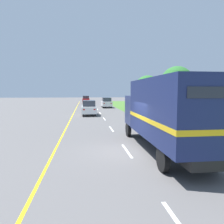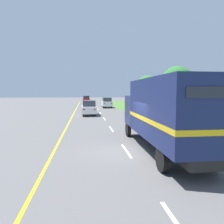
# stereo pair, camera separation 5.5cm
# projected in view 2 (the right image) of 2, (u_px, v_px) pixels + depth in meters

# --- Properties ---
(ground_plane) EXTENTS (200.00, 200.00, 0.00)m
(ground_plane) POSITION_uv_depth(u_px,v_px,m) (127.00, 152.00, 11.12)
(ground_plane) COLOR #5B5959
(grass_shoulder) EXTENTS (20.00, 72.48, 0.01)m
(grass_shoulder) POSITION_uv_depth(u_px,v_px,m) (190.00, 112.00, 33.06)
(grass_shoulder) COLOR #47752D
(grass_shoulder) RESTS_ON ground
(edge_line_yellow) EXTENTS (0.12, 72.48, 0.01)m
(edge_line_yellow) POSITION_uv_depth(u_px,v_px,m) (74.00, 113.00, 30.97)
(edge_line_yellow) COLOR yellow
(edge_line_yellow) RESTS_ON ground
(centre_dash_near) EXTENTS (0.12, 2.60, 0.01)m
(centre_dash_near) POSITION_uv_depth(u_px,v_px,m) (126.00, 151.00, 11.28)
(centre_dash_near) COLOR white
(centre_dash_near) RESTS_ON ground
(centre_dash_mid_a) EXTENTS (0.12, 2.60, 0.01)m
(centre_dash_mid_a) POSITION_uv_depth(u_px,v_px,m) (111.00, 129.00, 17.80)
(centre_dash_mid_a) COLOR white
(centre_dash_mid_a) RESTS_ON ground
(centre_dash_mid_b) EXTENTS (0.12, 2.60, 0.01)m
(centre_dash_mid_b) POSITION_uv_depth(u_px,v_px,m) (104.00, 119.00, 24.32)
(centre_dash_mid_b) COLOR white
(centre_dash_mid_b) RESTS_ON ground
(centre_dash_far) EXTENTS (0.12, 2.60, 0.01)m
(centre_dash_far) POSITION_uv_depth(u_px,v_px,m) (100.00, 113.00, 30.84)
(centre_dash_far) COLOR white
(centre_dash_far) RESTS_ON ground
(centre_dash_farthest) EXTENTS (0.12, 2.60, 0.01)m
(centre_dash_farthest) POSITION_uv_depth(u_px,v_px,m) (98.00, 109.00, 37.36)
(centre_dash_farthest) COLOR white
(centre_dash_farthest) RESTS_ON ground
(horse_trailer_truck) EXTENTS (2.35, 8.93, 3.66)m
(horse_trailer_truck) POSITION_uv_depth(u_px,v_px,m) (164.00, 112.00, 10.83)
(horse_trailer_truck) COLOR black
(horse_trailer_truck) RESTS_ON ground
(lead_car_white) EXTENTS (1.80, 4.52, 1.90)m
(lead_car_white) POSITION_uv_depth(u_px,v_px,m) (89.00, 108.00, 28.06)
(lead_car_white) COLOR black
(lead_car_white) RESTS_ON ground
(lead_car_white_ahead) EXTENTS (1.80, 4.56, 1.89)m
(lead_car_white_ahead) POSITION_uv_depth(u_px,v_px,m) (107.00, 102.00, 41.25)
(lead_car_white_ahead) COLOR black
(lead_car_white_ahead) RESTS_ON ground
(lead_car_red_ahead) EXTENTS (1.80, 4.42, 1.91)m
(lead_car_red_ahead) POSITION_uv_depth(u_px,v_px,m) (86.00, 99.00, 56.98)
(lead_car_red_ahead) COLOR black
(lead_car_red_ahead) RESTS_ON ground
(highway_sign) EXTENTS (1.91, 0.09, 2.56)m
(highway_sign) POSITION_uv_depth(u_px,v_px,m) (192.00, 110.00, 17.35)
(highway_sign) COLOR #9E9EA3
(highway_sign) RESTS_ON ground
(roadside_tree_near) EXTENTS (2.84, 2.84, 4.73)m
(roadside_tree_near) POSITION_uv_depth(u_px,v_px,m) (180.00, 89.00, 22.97)
(roadside_tree_near) COLOR brown
(roadside_tree_near) RESTS_ON ground
(roadside_tree_mid) EXTENTS (4.57, 4.57, 6.59)m
(roadside_tree_mid) POSITION_uv_depth(u_px,v_px,m) (177.00, 83.00, 30.80)
(roadside_tree_mid) COLOR #4C3823
(roadside_tree_mid) RESTS_ON ground
(roadside_tree_far) EXTENTS (4.61, 4.61, 5.84)m
(roadside_tree_far) POSITION_uv_depth(u_px,v_px,m) (148.00, 89.00, 38.15)
(roadside_tree_far) COLOR #4C3823
(roadside_tree_far) RESTS_ON ground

